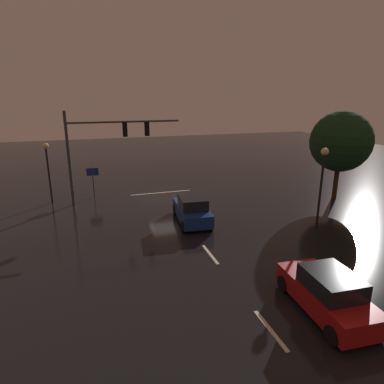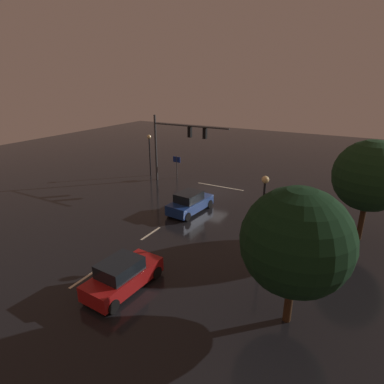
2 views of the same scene
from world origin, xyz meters
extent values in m
plane|color=black|center=(0.00, 0.00, 0.00)|extent=(80.00, 80.00, 0.00)
cylinder|color=#383A3D|center=(6.89, -0.53, 3.41)|extent=(0.22, 0.22, 6.82)
cylinder|color=#383A3D|center=(2.83, -0.53, 5.97)|extent=(8.12, 0.14, 0.14)
cube|color=black|center=(2.83, -0.53, 5.40)|extent=(0.32, 0.36, 1.00)
sphere|color=black|center=(2.83, -0.72, 5.72)|extent=(0.20, 0.20, 0.20)
sphere|color=black|center=(2.83, -0.72, 5.40)|extent=(0.20, 0.20, 0.20)
sphere|color=#19F24C|center=(2.83, -0.72, 5.08)|extent=(0.20, 0.20, 0.20)
cube|color=black|center=(1.20, -0.53, 5.40)|extent=(0.32, 0.36, 1.00)
sphere|color=black|center=(1.20, -0.72, 5.72)|extent=(0.20, 0.20, 0.20)
sphere|color=black|center=(1.20, -0.72, 5.40)|extent=(0.20, 0.20, 0.20)
sphere|color=#19F24C|center=(1.20, -0.72, 5.08)|extent=(0.20, 0.20, 0.20)
cube|color=beige|center=(0.00, 4.00, 0.00)|extent=(0.16, 2.20, 0.01)
cube|color=beige|center=(0.00, 10.00, 0.00)|extent=(0.16, 2.20, 0.01)
cube|color=beige|center=(0.00, 16.00, 0.00)|extent=(0.16, 2.20, 0.01)
cube|color=beige|center=(0.00, -1.73, 0.00)|extent=(5.00, 0.16, 0.01)
cube|color=navy|center=(-0.51, 5.27, 0.62)|extent=(2.20, 4.45, 0.80)
cube|color=black|center=(-0.49, 5.46, 1.36)|extent=(1.79, 2.24, 0.68)
cylinder|color=black|center=(0.18, 3.59, 0.34)|extent=(0.28, 0.70, 0.68)
cylinder|color=black|center=(-1.50, 3.75, 0.34)|extent=(0.28, 0.70, 0.68)
cylinder|color=black|center=(0.48, 6.78, 0.34)|extent=(0.28, 0.70, 0.68)
cylinder|color=black|center=(-1.19, 6.94, 0.34)|extent=(0.28, 0.70, 0.68)
sphere|color=#F9EFC6|center=(-0.06, 3.09, 0.67)|extent=(0.20, 0.20, 0.20)
sphere|color=#F9EFC6|center=(-1.36, 3.22, 0.67)|extent=(0.20, 0.20, 0.20)
cube|color=maroon|center=(-2.49, 15.67, 0.62)|extent=(2.05, 4.40, 0.80)
cube|color=black|center=(-2.47, 15.87, 1.36)|extent=(1.72, 2.19, 0.68)
cylinder|color=black|center=(-1.74, 14.03, 0.34)|extent=(0.26, 0.69, 0.68)
cylinder|color=black|center=(-3.42, 14.13, 0.34)|extent=(0.26, 0.69, 0.68)
cylinder|color=black|center=(-1.55, 17.22, 0.34)|extent=(0.26, 0.69, 0.68)
cylinder|color=black|center=(-3.23, 17.32, 0.34)|extent=(0.26, 0.69, 0.68)
sphere|color=#F9EFC6|center=(-1.96, 13.52, 0.67)|extent=(0.20, 0.20, 0.20)
sphere|color=#F9EFC6|center=(-3.26, 13.60, 0.67)|extent=(0.20, 0.20, 0.20)
cylinder|color=black|center=(-7.43, 8.69, 2.28)|extent=(0.14, 0.14, 4.56)
sphere|color=#F9D88C|center=(-7.43, 8.69, 4.74)|extent=(0.44, 0.44, 0.44)
cylinder|color=black|center=(8.44, -1.52, 2.07)|extent=(0.14, 0.14, 4.15)
sphere|color=#F9D88C|center=(8.44, -1.52, 4.33)|extent=(0.44, 0.44, 0.44)
cylinder|color=#383A3D|center=(5.35, -2.11, 1.21)|extent=(0.09, 0.09, 2.42)
cube|color=navy|center=(5.35, -2.11, 2.07)|extent=(0.90, 0.11, 0.60)
cylinder|color=#382314|center=(-12.73, 3.88, 1.38)|extent=(0.36, 0.36, 2.77)
sphere|color=#163319|center=(-12.73, 3.88, 4.48)|extent=(4.56, 4.56, 4.56)
camera|label=1|loc=(5.54, 24.50, 7.88)|focal=31.16mm
camera|label=2|loc=(-12.27, 25.99, 10.23)|focal=29.69mm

